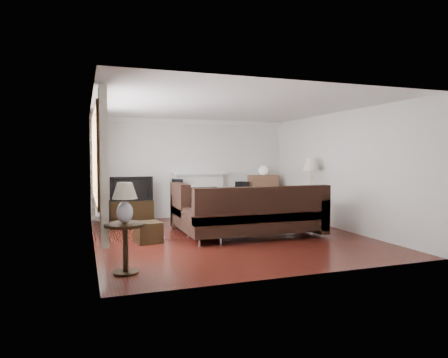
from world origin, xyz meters
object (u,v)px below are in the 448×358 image
object	(u,v)px
floor_lamp	(311,191)
side_table	(125,249)
coffee_table	(225,214)
bookshelf	(263,195)
sectional_sofa	(255,213)
tv_stand	(131,211)

from	to	relation	value
floor_lamp	side_table	world-z (taller)	floor_lamp
coffee_table	floor_lamp	bearing A→B (deg)	-41.83
bookshelf	side_table	distance (m)	6.02
sectional_sofa	floor_lamp	bearing A→B (deg)	27.40
coffee_table	bookshelf	bearing A→B (deg)	16.90
tv_stand	coffee_table	size ratio (longest dim) A/B	0.88
tv_stand	side_table	xyz separation A→B (m)	(-0.57, -4.40, 0.08)
coffee_table	floor_lamp	distance (m)	2.03
tv_stand	coffee_table	distance (m)	2.28
tv_stand	sectional_sofa	bearing A→B (deg)	-53.73
tv_stand	side_table	size ratio (longest dim) A/B	1.51
bookshelf	sectional_sofa	xyz separation A→B (m)	(-1.47, -2.79, -0.06)
coffee_table	side_table	bearing A→B (deg)	-148.50
sectional_sofa	side_table	size ratio (longest dim) A/B	4.34
floor_lamp	side_table	size ratio (longest dim) A/B	2.27
sectional_sofa	side_table	xyz separation A→B (m)	(-2.59, -1.64, -0.13)
sectional_sofa	coffee_table	world-z (taller)	sectional_sofa
bookshelf	sectional_sofa	world-z (taller)	bookshelf
bookshelf	side_table	bearing A→B (deg)	-132.45
sectional_sofa	side_table	distance (m)	3.07
tv_stand	floor_lamp	size ratio (longest dim) A/B	0.66
sectional_sofa	coffee_table	size ratio (longest dim) A/B	2.55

